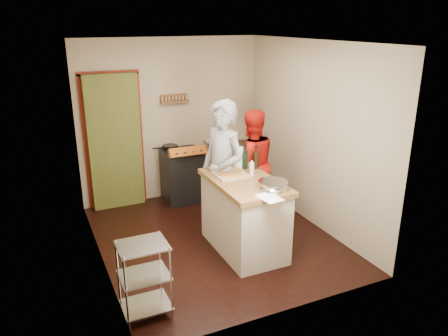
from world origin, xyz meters
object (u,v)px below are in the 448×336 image
Objects in this scene: wire_shelving at (144,276)px; person_stripe at (222,173)px; island at (244,213)px; person_red at (251,164)px; stove at (182,175)px.

wire_shelving is 0.42× the size of person_stripe.
island is at bearing 27.04° from wire_shelving.
island is 0.75× the size of person_stripe.
wire_shelving is at bearing 42.17° from person_red.
person_red is (0.70, 0.53, -0.13)m from person_stripe.
person_red is at bearing 38.95° from wire_shelving.
person_stripe is at bearing -88.10° from stove.
wire_shelving is 0.49× the size of person_red.
stove is 1.55m from person_stripe.
island is (1.51, 0.77, 0.07)m from wire_shelving.
person_stripe reaches higher than island.
stove is at bearing 163.06° from person_stripe.
person_stripe is (0.05, -1.47, 0.50)m from stove.
wire_shelving is at bearing -152.96° from island.
person_red reaches higher than wire_shelving.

